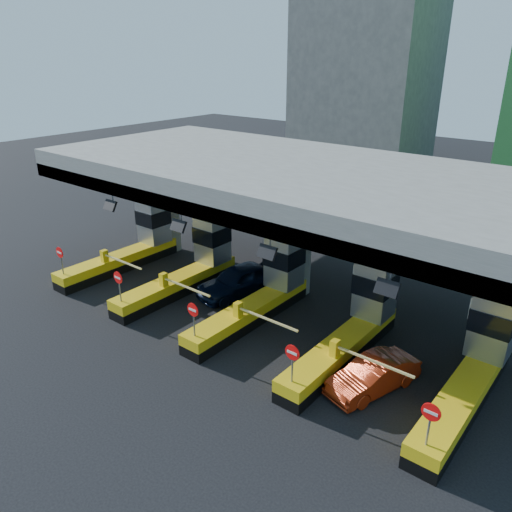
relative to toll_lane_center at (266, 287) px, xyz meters
The scene contains 10 objects.
ground 1.42m from the toll_lane_center, 90.42° to the right, with size 120.00×120.00×0.00m, color black.
toll_canopy 5.40m from the toll_lane_center, 90.02° to the left, with size 28.00×12.09×7.00m.
toll_lane_far_left 10.00m from the toll_lane_center, behind, with size 4.43×8.00×4.16m.
toll_lane_left 5.00m from the toll_lane_center, behind, with size 4.43×8.00×4.16m.
toll_lane_center is the anchor object (origin of this frame).
toll_lane_right 5.00m from the toll_lane_center, ahead, with size 4.43×8.00×4.16m.
toll_lane_far_right 10.00m from the toll_lane_center, ahead, with size 4.43×8.00×4.16m.
bg_building_concrete 39.11m from the toll_lane_center, 111.40° to the left, with size 14.00×10.00×18.00m, color #4C4C49.
van 2.56m from the toll_lane_center, 162.33° to the left, with size 1.93×4.80×1.63m, color black.
red_car 7.32m from the toll_lane_center, 17.72° to the right, with size 1.38×3.96×1.31m, color maroon.
Camera 1 is at (13.40, -17.09, 12.15)m, focal length 35.00 mm.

